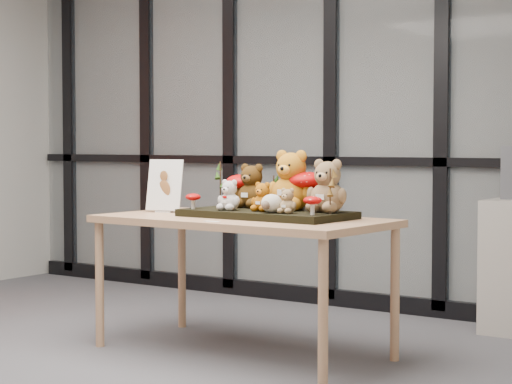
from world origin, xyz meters
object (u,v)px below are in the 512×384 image
Objects in this scene: bear_tan_back at (328,183)px; mushroom_front_right at (312,205)px; bear_pooh_yellow at (291,177)px; bear_beige_small at (288,199)px; sign_holder at (164,187)px; bear_small_yellow at (263,195)px; mushroom_back_right at (307,189)px; bear_white_bow at (230,193)px; mushroom_back_left at (242,189)px; display_table at (242,229)px; bear_brown_medium at (252,184)px; mushroom_front_left at (193,200)px; plush_cream_hedgehog at (272,203)px; diorama_tray at (266,214)px.

bear_tan_back is 0.23m from mushroom_front_right.
bear_beige_small is (0.12, -0.23, -0.11)m from bear_pooh_yellow.
sign_holder is (-0.82, -0.11, -0.08)m from bear_pooh_yellow.
bear_small_yellow is 0.75× the size of mushroom_back_right.
bear_white_bow is at bearing -165.04° from bear_small_yellow.
display_table is at bearing -54.56° from mushroom_back_left.
bear_pooh_yellow is (0.22, 0.16, 0.29)m from display_table.
bear_tan_back is 0.25m from bear_beige_small.
bear_beige_small is (0.35, -0.08, 0.18)m from display_table.
mushroom_back_left is (-0.09, 0.03, -0.03)m from bear_brown_medium.
bear_beige_small is at bearing 0.62° from mushroom_front_left.
bear_beige_small is 0.16m from mushroom_front_right.
mushroom_front_left is at bearing -155.64° from mushroom_back_right.
plush_cream_hedgehog is at bearing -36.41° from mushroom_back_left.
bear_small_yellow is at bearing -37.28° from mushroom_back_left.
diorama_tray is at bearing 37.58° from bear_white_bow.
bear_white_bow is 1.95× the size of mushroom_front_left.
mushroom_back_left is at bearing 127.99° from display_table.
display_table is at bearing -69.34° from bear_brown_medium.
bear_tan_back is at bearing 21.00° from bear_white_bow.
bear_brown_medium reaches higher than mushroom_back_left.
bear_pooh_yellow reaches higher than bear_brown_medium.
bear_pooh_yellow is 0.29m from bear_brown_medium.
mushroom_front_right is (0.28, -0.25, -0.13)m from bear_pooh_yellow.
plush_cream_hedgehog is 0.47× the size of mushroom_back_right.
bear_brown_medium is 0.54m from bear_tan_back.
sign_holder reaches higher than display_table.
bear_small_yellow is at bearing -17.71° from sign_holder.
diorama_tray is 3.37× the size of bear_brown_medium.
bear_tan_back is 0.32m from plush_cream_hedgehog.
bear_beige_small is (0.39, -0.01, -0.02)m from bear_white_bow.
mushroom_back_left is (-0.30, 0.23, 0.02)m from bear_small_yellow.
bear_small_yellow is at bearing 148.66° from plush_cream_hedgehog.
bear_tan_back reaches higher than plush_cream_hedgehog.
bear_beige_small is 0.47× the size of sign_holder.
mushroom_back_right reaches higher than mushroom_front_left.
bear_brown_medium reaches higher than mushroom_front_left.
mushroom_front_left is (-0.22, -0.26, -0.09)m from bear_brown_medium.
sign_holder is at bearing -171.37° from mushroom_back_right.
mushroom_back_left reaches higher than bear_beige_small.
diorama_tray is 2.56× the size of bear_pooh_yellow.
bear_beige_small is at bearing 11.60° from plush_cream_hedgehog.
mushroom_back_right is at bearing -4.13° from sign_holder.
bear_tan_back is 2.82× the size of plush_cream_hedgehog.
mushroom_back_right is (0.31, 0.18, 0.22)m from display_table.
mushroom_front_right is at bearing -38.44° from bear_pooh_yellow.
bear_pooh_yellow is at bearing 120.49° from bear_beige_small.
diorama_tray is 2.98× the size of bear_tan_back.
bear_brown_medium is 0.89× the size of sign_holder.
diorama_tray is 0.26m from mushroom_back_right.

